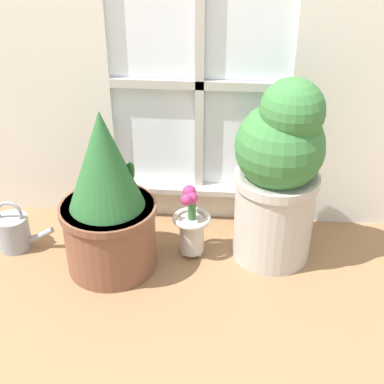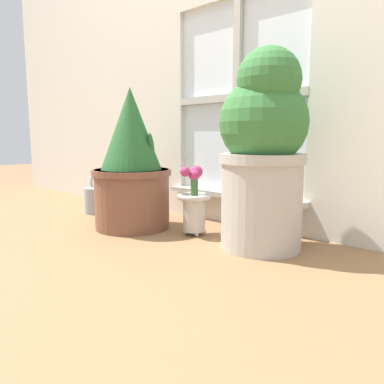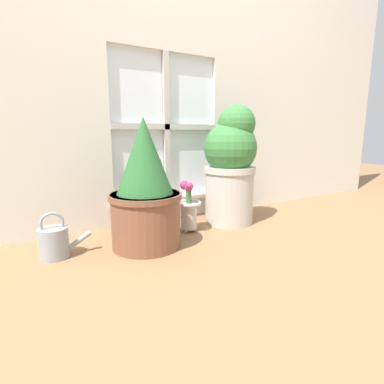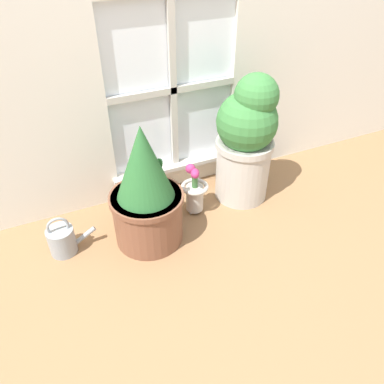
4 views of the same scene
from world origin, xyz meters
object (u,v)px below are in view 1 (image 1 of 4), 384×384
(potted_plant_left, at_px, (107,202))
(flower_vase, at_px, (191,225))
(potted_plant_right, at_px, (279,172))
(watering_can, at_px, (14,231))

(potted_plant_left, distance_m, flower_vase, 0.35)
(potted_plant_right, bearing_deg, watering_can, -177.66)
(potted_plant_right, distance_m, watering_can, 1.10)
(potted_plant_left, height_order, watering_can, potted_plant_left)
(potted_plant_left, bearing_deg, flower_vase, 17.84)
(flower_vase, xyz_separation_m, watering_can, (-0.73, -0.02, -0.06))
(watering_can, bearing_deg, potted_plant_right, 2.34)
(flower_vase, bearing_deg, watering_can, -178.79)
(potted_plant_right, xyz_separation_m, watering_can, (-1.06, -0.04, -0.30))
(potted_plant_left, height_order, flower_vase, potted_plant_left)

